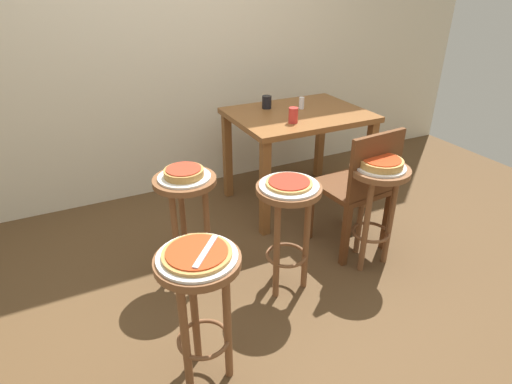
# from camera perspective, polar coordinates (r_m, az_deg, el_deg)

# --- Properties ---
(ground_plane) EXTENTS (6.00, 6.00, 0.00)m
(ground_plane) POSITION_cam_1_polar(r_m,az_deg,el_deg) (2.51, 0.48, -14.20)
(ground_plane) COLOR brown
(stool_foreground) EXTENTS (0.35, 0.35, 0.66)m
(stool_foreground) POSITION_cam_1_polar(r_m,az_deg,el_deg) (1.83, -7.54, -13.35)
(stool_foreground) COLOR brown
(stool_foreground) RESTS_ON ground_plane
(serving_plate_foreground) EXTENTS (0.33, 0.33, 0.01)m
(serving_plate_foreground) POSITION_cam_1_polar(r_m,az_deg,el_deg) (1.71, -7.93, -8.62)
(serving_plate_foreground) COLOR white
(serving_plate_foreground) RESTS_ON stool_foreground
(pizza_foreground) EXTENTS (0.28, 0.28, 0.02)m
(pizza_foreground) POSITION_cam_1_polar(r_m,az_deg,el_deg) (1.70, -7.96, -8.18)
(pizza_foreground) COLOR #B78442
(pizza_foreground) RESTS_ON serving_plate_foreground
(stool_middle) EXTENTS (0.35, 0.35, 0.66)m
(stool_middle) POSITION_cam_1_polar(r_m,az_deg,el_deg) (2.63, 15.85, -0.42)
(stool_middle) COLOR brown
(stool_middle) RESTS_ON ground_plane
(serving_plate_middle) EXTENTS (0.30, 0.30, 0.01)m
(serving_plate_middle) POSITION_cam_1_polar(r_m,az_deg,el_deg) (2.55, 16.38, 3.28)
(serving_plate_middle) COLOR silver
(serving_plate_middle) RESTS_ON stool_middle
(pizza_middle) EXTENTS (0.25, 0.25, 0.05)m
(pizza_middle) POSITION_cam_1_polar(r_m,az_deg,el_deg) (2.54, 16.47, 3.86)
(pizza_middle) COLOR tan
(pizza_middle) RESTS_ON serving_plate_middle
(stool_leftside) EXTENTS (0.35, 0.35, 0.66)m
(stool_leftside) POSITION_cam_1_polar(r_m,az_deg,el_deg) (2.33, 4.30, -3.21)
(stool_leftside) COLOR brown
(stool_leftside) RESTS_ON ground_plane
(serving_plate_leftside) EXTENTS (0.32, 0.32, 0.01)m
(serving_plate_leftside) POSITION_cam_1_polar(r_m,az_deg,el_deg) (2.24, 4.47, 0.89)
(serving_plate_leftside) COLOR silver
(serving_plate_leftside) RESTS_ON stool_leftside
(pizza_leftside) EXTENTS (0.25, 0.25, 0.02)m
(pizza_leftside) POSITION_cam_1_polar(r_m,az_deg,el_deg) (2.23, 4.48, 1.26)
(pizza_leftside) COLOR tan
(pizza_leftside) RESTS_ON serving_plate_leftside
(stool_rear) EXTENTS (0.35, 0.35, 0.66)m
(stool_rear) POSITION_cam_1_polar(r_m,az_deg,el_deg) (2.45, -9.30, -1.94)
(stool_rear) COLOR brown
(stool_rear) RESTS_ON ground_plane
(serving_plate_rear) EXTENTS (0.29, 0.29, 0.01)m
(serving_plate_rear) POSITION_cam_1_polar(r_m,az_deg,el_deg) (2.36, -9.64, 2.01)
(serving_plate_rear) COLOR white
(serving_plate_rear) RESTS_ON stool_rear
(pizza_rear) EXTENTS (0.22, 0.22, 0.05)m
(pizza_rear) POSITION_cam_1_polar(r_m,az_deg,el_deg) (2.35, -9.69, 2.63)
(pizza_rear) COLOR #B78442
(pizza_rear) RESTS_ON serving_plate_rear
(dining_table) EXTENTS (0.99, 0.76, 0.74)m
(dining_table) POSITION_cam_1_polar(r_m,az_deg,el_deg) (3.25, 5.64, 8.71)
(dining_table) COLOR brown
(dining_table) RESTS_ON ground_plane
(cup_near_edge) EXTENTS (0.07, 0.07, 0.11)m
(cup_near_edge) POSITION_cam_1_polar(r_m,az_deg,el_deg) (2.96, 5.04, 10.26)
(cup_near_edge) COLOR red
(cup_near_edge) RESTS_ON dining_table
(cup_far_edge) EXTENTS (0.07, 0.07, 0.10)m
(cup_far_edge) POSITION_cam_1_polar(r_m,az_deg,el_deg) (3.28, 1.46, 12.01)
(cup_far_edge) COLOR black
(cup_far_edge) RESTS_ON dining_table
(condiment_shaker) EXTENTS (0.04, 0.04, 0.09)m
(condiment_shaker) POSITION_cam_1_polar(r_m,az_deg,el_deg) (3.29, 6.15, 11.83)
(condiment_shaker) COLOR white
(condiment_shaker) RESTS_ON dining_table
(wooden_chair) EXTENTS (0.43, 0.43, 0.85)m
(wooden_chair) POSITION_cam_1_polar(r_m,az_deg,el_deg) (2.76, 13.67, 0.81)
(wooden_chair) COLOR #5B3319
(wooden_chair) RESTS_ON ground_plane
(pizza_server_knife) EXTENTS (0.16, 0.18, 0.01)m
(pizza_server_knife) POSITION_cam_1_polar(r_m,az_deg,el_deg) (1.69, -6.80, -7.91)
(pizza_server_knife) COLOR silver
(pizza_server_knife) RESTS_ON pizza_foreground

